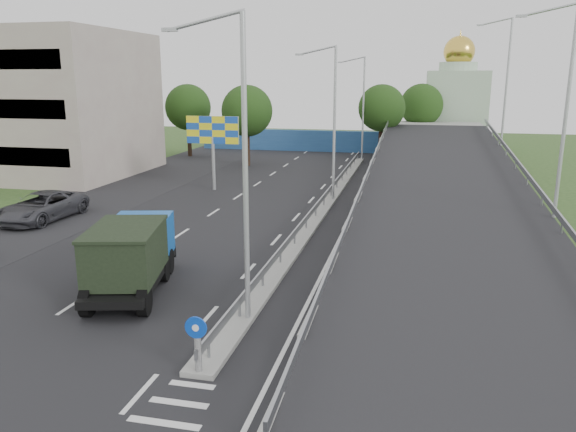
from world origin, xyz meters
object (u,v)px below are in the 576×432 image
(billboard, at_px, (213,134))
(lamp_post_far, at_px, (362,103))
(church, at_px, (456,103))
(dump_truck, at_px, (132,253))
(lamp_post_mid, at_px, (332,115))
(parked_car_c, at_px, (42,207))
(lamp_post_near, at_px, (239,155))
(sign_bollard, at_px, (197,344))

(billboard, bearing_deg, lamp_post_far, 63.16)
(church, height_order, dump_truck, church)
(lamp_post_mid, relative_size, parked_car_c, 1.69)
(lamp_post_near, height_order, parked_car_c, lamp_post_near)
(lamp_post_far, height_order, parked_car_c, lamp_post_far)
(sign_bollard, distance_m, billboard, 27.53)
(lamp_post_far, height_order, dump_truck, lamp_post_far)
(lamp_post_far, distance_m, dump_truck, 38.67)
(billboard, relative_size, parked_car_c, 0.92)
(dump_truck, height_order, parked_car_c, dump_truck)
(lamp_post_far, distance_m, church, 17.15)
(sign_bollard, bearing_deg, parked_car_c, 136.61)
(dump_truck, bearing_deg, sign_bollard, -62.71)
(church, relative_size, dump_truck, 2.04)
(lamp_post_far, xyz_separation_m, church, (9.89, 14.00, -0.50))
(lamp_post_mid, bearing_deg, billboard, 167.62)
(dump_truck, bearing_deg, church, 60.02)
(lamp_post_near, xyz_separation_m, church, (9.89, 54.00, -0.50))
(sign_bollard, height_order, dump_truck, dump_truck)
(lamp_post_near, bearing_deg, church, 79.62)
(sign_bollard, height_order, parked_car_c, sign_bollard)
(lamp_post_near, distance_m, church, 54.90)
(church, bearing_deg, billboard, -120.70)
(dump_truck, bearing_deg, parked_car_c, 125.64)
(lamp_post_far, xyz_separation_m, parked_car_c, (-15.83, -28.96, -4.98))
(lamp_post_mid, xyz_separation_m, dump_truck, (-5.13, -18.09, -4.25))
(dump_truck, distance_m, parked_car_c, 14.09)
(sign_bollard, xyz_separation_m, parked_car_c, (-15.72, 14.86, -0.20))
(sign_bollard, relative_size, billboard, 0.30)
(lamp_post_near, distance_m, billboard, 23.87)
(sign_bollard, relative_size, church, 0.12)
(church, relative_size, parked_car_c, 2.31)
(lamp_post_far, bearing_deg, dump_truck, -97.66)
(church, bearing_deg, dump_truck, -106.08)
(lamp_post_far, distance_m, parked_car_c, 33.38)
(lamp_post_near, height_order, lamp_post_mid, same)
(dump_truck, relative_size, parked_car_c, 1.13)
(sign_bollard, xyz_separation_m, billboard, (-9.00, 25.83, 3.15))
(lamp_post_mid, xyz_separation_m, lamp_post_far, (0.00, 20.00, 0.00))
(lamp_post_far, relative_size, parked_car_c, 1.69)
(lamp_post_near, distance_m, dump_truck, 6.93)
(parked_car_c, bearing_deg, dump_truck, -37.83)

